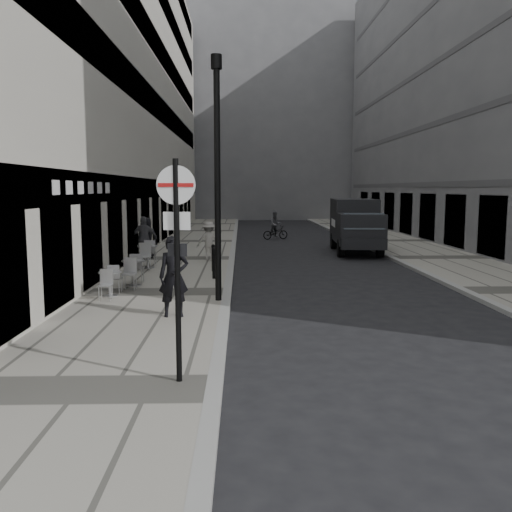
{
  "coord_description": "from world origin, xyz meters",
  "views": [
    {
      "loc": [
        0.42,
        -5.09,
        3.07
      ],
      "look_at": [
        0.78,
        8.32,
        1.4
      ],
      "focal_mm": 38.0,
      "sensor_mm": 36.0,
      "label": 1
    }
  ],
  "objects": [
    {
      "name": "pedestrian_c",
      "position": [
        -3.6,
        17.97,
        0.99
      ],
      "size": [
        0.95,
        0.72,
        1.74
      ],
      "primitive_type": "imported",
      "rotation": [
        0.0,
        0.0,
        3.36
      ],
      "color": "black",
      "rests_on": "sidewalk"
    },
    {
      "name": "bollard_far",
      "position": [
        -0.48,
        12.61,
        0.6
      ],
      "size": [
        0.13,
        0.13,
        0.96
      ],
      "primitive_type": "cylinder",
      "color": "black",
      "rests_on": "sidewalk"
    },
    {
      "name": "sidewalk",
      "position": [
        -2.0,
        18.0,
        0.06
      ],
      "size": [
        4.0,
        60.0,
        0.12
      ],
      "primitive_type": "cube",
      "color": "gray",
      "rests_on": "ground"
    },
    {
      "name": "building_far",
      "position": [
        1.5,
        56.0,
        11.0
      ],
      "size": [
        24.0,
        16.0,
        22.0
      ],
      "primitive_type": "cube",
      "color": "slate",
      "rests_on": "ground"
    },
    {
      "name": "cafe_table_far",
      "position": [
        -2.88,
        11.33,
        0.59
      ],
      "size": [
        0.72,
        1.62,
        0.92
      ],
      "color": "#A4A3A6",
      "rests_on": "sidewalk"
    },
    {
      "name": "lamppost",
      "position": [
        -0.2,
        9.11,
        3.63
      ],
      "size": [
        0.28,
        0.28,
        6.32
      ],
      "color": "black",
      "rests_on": "sidewalk"
    },
    {
      "name": "bollard_near",
      "position": [
        -0.6,
        14.27,
        0.57
      ],
      "size": [
        0.12,
        0.12,
        0.9
      ],
      "primitive_type": "cylinder",
      "color": "black",
      "rests_on": "sidewalk"
    },
    {
      "name": "building_right",
      "position": [
        14.0,
        24.5,
        10.0
      ],
      "size": [
        6.0,
        45.0,
        20.0
      ],
      "primitive_type": "cube",
      "color": "slate",
      "rests_on": "ground"
    },
    {
      "name": "ground",
      "position": [
        0.0,
        0.0,
        0.0
      ],
      "size": [
        120.0,
        120.0,
        0.0
      ],
      "primitive_type": "plane",
      "color": "black",
      "rests_on": "ground"
    },
    {
      "name": "cafe_table_mid",
      "position": [
        -3.09,
        15.08,
        0.62
      ],
      "size": [
        0.77,
        1.74,
        0.99
      ],
      "color": "#B5B5B7",
      "rests_on": "sidewalk"
    },
    {
      "name": "walking_man",
      "position": [
        -1.15,
        7.3,
        1.06
      ],
      "size": [
        0.73,
        0.53,
        1.87
      ],
      "primitive_type": "imported",
      "rotation": [
        0.0,
        0.0,
        0.13
      ],
      "color": "black",
      "rests_on": "sidewalk"
    },
    {
      "name": "far_sidewalk",
      "position": [
        9.0,
        18.0,
        0.06
      ],
      "size": [
        4.0,
        60.0,
        0.12
      ],
      "primitive_type": "cube",
      "color": "gray",
      "rests_on": "ground"
    },
    {
      "name": "pedestrian_a",
      "position": [
        -3.6,
        17.32,
        1.03
      ],
      "size": [
        1.13,
        0.62,
        1.82
      ],
      "primitive_type": "imported",
      "rotation": [
        0.0,
        0.0,
        3.31
      ],
      "color": "#4D4D51",
      "rests_on": "sidewalk"
    },
    {
      "name": "sign_post",
      "position": [
        -0.55,
        3.0,
        2.3
      ],
      "size": [
        0.58,
        0.12,
        3.39
      ],
      "rotation": [
        0.0,
        0.0,
        -0.1
      ],
      "color": "black",
      "rests_on": "sidewalk"
    },
    {
      "name": "pedestrian_b",
      "position": [
        -0.93,
        17.33,
        0.92
      ],
      "size": [
        1.07,
        0.66,
        1.6
      ],
      "primitive_type": "imported",
      "rotation": [
        0.0,
        0.0,
        3.2
      ],
      "color": "gray",
      "rests_on": "sidewalk"
    },
    {
      "name": "cafe_table_near",
      "position": [
        -3.2,
        9.71,
        0.53
      ],
      "size": [
        0.63,
        1.42,
        0.81
      ],
      "color": "#BABABD",
      "rests_on": "sidewalk"
    },
    {
      "name": "cyclist",
      "position": [
        2.49,
        27.78,
        0.67
      ],
      "size": [
        1.68,
        1.05,
        1.71
      ],
      "rotation": [
        0.0,
        0.0,
        0.34
      ],
      "color": "black",
      "rests_on": "ground"
    },
    {
      "name": "building_left",
      "position": [
        -6.0,
        24.5,
        9.0
      ],
      "size": [
        4.0,
        45.0,
        18.0
      ],
      "primitive_type": "cube",
      "color": "beige",
      "rests_on": "ground"
    },
    {
      "name": "panel_van",
      "position": [
        5.93,
        20.93,
        1.44
      ],
      "size": [
        2.42,
        5.58,
        2.56
      ],
      "rotation": [
        0.0,
        0.0,
        -0.08
      ],
      "color": "black",
      "rests_on": "ground"
    }
  ]
}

